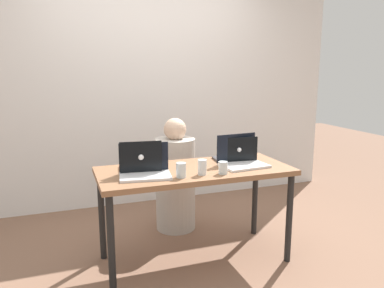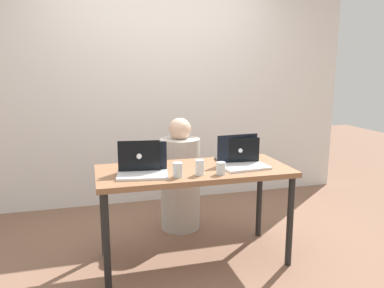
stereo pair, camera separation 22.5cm
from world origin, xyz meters
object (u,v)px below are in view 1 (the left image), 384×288
Objects in this scene: person_at_center at (175,180)px; laptop_front_left at (145,169)px; laptop_back_right at (235,156)px; water_glass_center at (202,168)px; water_glass_right at (223,168)px; water_glass_left at (181,171)px; laptop_back_left at (140,165)px; laptop_front_right at (241,159)px.

laptop_front_left is (-0.45, -0.70, 0.33)m from person_at_center.
laptop_back_right is 0.49m from water_glass_center.
person_at_center is 0.91m from water_glass_right.
person_at_center is 10.12× the size of water_glass_left.
laptop_back_right is 0.64m from water_glass_left.
water_glass_center is (0.17, 0.02, 0.00)m from water_glass_left.
laptop_back_left is 2.99× the size of water_glass_center.
laptop_back_left is 3.15× the size of water_glass_left.
laptop_front_right is at bearing 89.63° from laptop_back_right.
water_glass_left is 0.95× the size of water_glass_center.
person_at_center is 0.88m from water_glass_center.
laptop_front_left is 1.17× the size of laptop_back_left.
laptop_front_right is (0.34, -0.67, 0.34)m from person_at_center.
laptop_back_right reaches higher than water_glass_center.
laptop_front_right is 0.58m from water_glass_left.
laptop_back_right is 3.22× the size of water_glass_left.
water_glass_left is at bearing 140.66° from laptop_back_left.
laptop_front_right is 4.08× the size of water_glass_right.
water_glass_right is at bearing -5.91° from laptop_front_left.
laptop_front_left is 0.12m from laptop_back_left.
laptop_front_left is at bearing 17.60° from laptop_back_right.
laptop_front_right is at bearing 100.77° from person_at_center.
laptop_back_right is at bearing 78.63° from laptop_front_right.
water_glass_right is at bearing -148.97° from laptop_front_right.
laptop_back_right is at bearing 34.62° from water_glass_center.
water_glass_center is (-0.39, -0.14, -0.00)m from laptop_front_right.
laptop_front_left reaches higher than water_glass_right.
water_glass_center is at bearing -7.29° from laptop_front_left.
laptop_back_left reaches higher than water_glass_left.
laptop_front_right is 3.34× the size of water_glass_center.
laptop_back_left is 0.90× the size of laptop_front_right.
person_at_center is at bearing 86.60° from water_glass_center.
water_glass_left is at bearing -169.03° from laptop_front_right.
person_at_center is 3.14× the size of laptop_back_right.
laptop_back_left is 0.47m from water_glass_center.
laptop_front_right is at bearing 16.03° from water_glass_left.
laptop_back_right is 0.14m from laptop_front_right.
laptop_back_right is 0.92× the size of laptop_front_right.
laptop_front_left is at bearing 100.43° from laptop_back_left.
laptop_back_left is at bearing 8.90° from laptop_back_right.
laptop_back_right is at bearing 27.31° from water_glass_left.
water_glass_center is 1.22× the size of water_glass_right.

